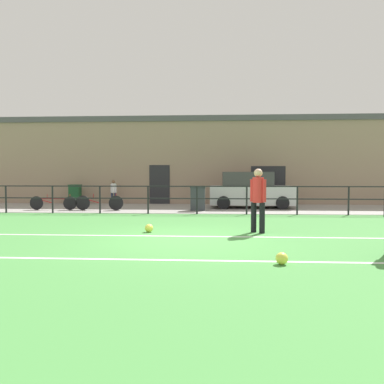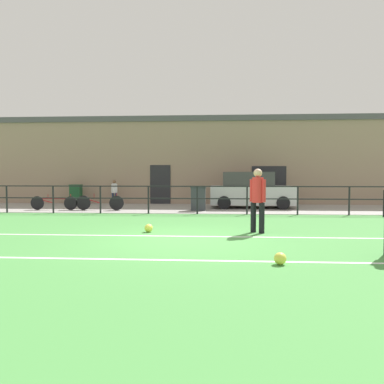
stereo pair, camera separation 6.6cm
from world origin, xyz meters
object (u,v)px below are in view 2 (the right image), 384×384
soccer_ball_spare (280,259)px  bicycle_parked_1 (100,203)px  trash_bin_0 (76,194)px  bicycle_parked_0 (54,203)px  parked_car_red (251,191)px  spectator_child (114,191)px  player_striker (258,196)px  trash_bin_1 (198,198)px  soccer_ball_match (149,228)px

soccer_ball_spare → bicycle_parked_1: (-6.36, 9.72, 0.25)m
trash_bin_0 → bicycle_parked_1: bearing=-54.0°
bicycle_parked_0 → trash_bin_0: bearing=93.1°
parked_car_red → bicycle_parked_0: bearing=-169.4°
spectator_child → bicycle_parked_1: bearing=109.6°
spectator_child → player_striker: bearing=141.2°
soccer_ball_spare → bicycle_parked_1: bicycle_parked_1 is taller
bicycle_parked_1 → player_striker: bearing=-43.3°
spectator_child → parked_car_red: 7.18m
spectator_child → bicycle_parked_0: 3.73m
bicycle_parked_0 → trash_bin_0: trash_bin_0 is taller
soccer_ball_spare → trash_bin_1: size_ratio=0.21×
parked_car_red → bicycle_parked_1: 7.01m
soccer_ball_spare → spectator_child: size_ratio=0.17×
soccer_ball_match → soccer_ball_spare: 4.75m
soccer_ball_match → bicycle_parked_1: size_ratio=0.11×
trash_bin_0 → bicycle_parked_0: bearing=-86.9°
soccer_ball_spare → parked_car_red: parked_car_red is taller
player_striker → soccer_ball_match: bearing=-142.6°
player_striker → bicycle_parked_0: (-8.43, 5.98, -0.67)m
bicycle_parked_0 → trash_bin_0: 3.13m
soccer_ball_spare → trash_bin_1: (-1.99, 9.90, 0.44)m
spectator_child → soccer_ball_match: bearing=126.4°
bicycle_parked_1 → trash_bin_0: (-2.27, 3.12, 0.19)m
parked_car_red → trash_bin_0: bearing=170.9°
player_striker → spectator_child: size_ratio=1.39×
soccer_ball_spare → bicycle_parked_0: bicycle_parked_0 is taller
trash_bin_1 → spectator_child: bearing=146.8°
soccer_ball_spare → bicycle_parked_0: (-8.46, 9.72, 0.23)m
bicycle_parked_1 → trash_bin_1: (4.37, 0.19, 0.20)m
soccer_ball_match → parked_car_red: size_ratio=0.06×
parked_car_red → bicycle_parked_1: (-6.79, -1.66, -0.46)m
soccer_ball_match → player_striker: bearing=2.0°
bicycle_parked_0 → soccer_ball_match: bearing=-48.4°
soccer_ball_match → bicycle_parked_0: size_ratio=0.11×
bicycle_parked_0 → trash_bin_0: size_ratio=2.06×
player_striker → trash_bin_1: bearing=143.0°
bicycle_parked_0 → soccer_ball_spare: bearing=-48.9°
soccer_ball_match → trash_bin_0: (-5.57, 9.20, 0.43)m
soccer_ball_match → soccer_ball_spare: soccer_ball_match is taller
parked_car_red → spectator_child: bearing=167.6°
bicycle_parked_0 → bicycle_parked_1: 2.10m
soccer_ball_spare → trash_bin_1: bearing=101.4°
parked_car_red → bicycle_parked_0: size_ratio=1.82×
soccer_ball_match → bicycle_parked_0: (-5.40, 6.08, 0.22)m
player_striker → soccer_ball_spare: player_striker is taller
soccer_ball_match → soccer_ball_spare: (3.06, -3.63, -0.00)m
soccer_ball_match → parked_car_red: bearing=65.7°
player_striker → spectator_child: bearing=160.9°
soccer_ball_match → trash_bin_1: 6.38m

